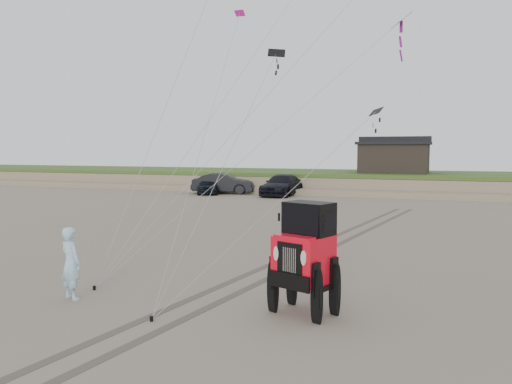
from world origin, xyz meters
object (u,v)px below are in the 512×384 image
Objects in this scene: cabin at (394,156)px; truck_b at (223,183)px; jeep at (304,270)px; man at (71,263)px; truck_a at (209,185)px; truck_c at (282,185)px.

cabin is 1.17× the size of truck_b.
jeep is 5.98m from man.
man is (-5.89, -1.02, -0.11)m from jeep.
man is at bearing -96.55° from cabin.
truck_a is 2.33× the size of man.
cabin reaches higher than truck_a.
cabin is 36.68m from jeep.
truck_b is (1.05, 0.62, 0.15)m from truck_a.
truck_b is 5.38m from truck_c.
truck_a is 6.49m from truck_c.
truck_b is at bearing -54.81° from man.
truck_c is at bearing -64.68° from man.
truck_b reaches higher than truck_c.
cabin is 11.61m from truck_c.
truck_a is at bearing -52.61° from man.
truck_a is 0.73× the size of truck_c.
man reaches higher than truck_c.
cabin is 17.28m from truck_a.
man is at bearing -82.16° from truck_c.
man is (4.11, -29.99, 0.07)m from truck_c.
jeep is (1.57, -36.59, -2.19)m from cabin.
truck_b reaches higher than truck_a.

